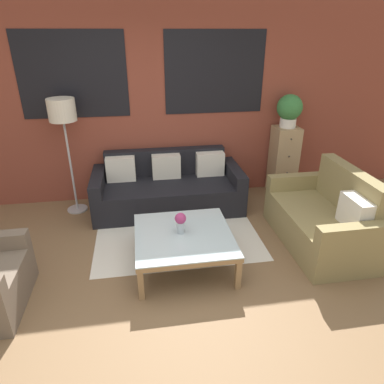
# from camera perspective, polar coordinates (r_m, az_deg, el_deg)

# --- Properties ---
(ground_plane) EXTENTS (16.00, 16.00, 0.00)m
(ground_plane) POSITION_cam_1_polar(r_m,az_deg,el_deg) (3.40, -4.18, -17.97)
(ground_plane) COLOR brown
(wall_back_brick) EXTENTS (8.40, 0.09, 2.80)m
(wall_back_brick) POSITION_cam_1_polar(r_m,az_deg,el_deg) (5.00, -7.44, 14.49)
(wall_back_brick) COLOR brown
(wall_back_brick) RESTS_ON ground_plane
(rug) EXTENTS (2.00, 1.45, 0.00)m
(rug) POSITION_cam_1_polar(r_m,az_deg,el_deg) (4.35, -2.49, -6.99)
(rug) COLOR silver
(rug) RESTS_ON ground_plane
(couch_dark) EXTENTS (2.06, 0.88, 0.78)m
(couch_dark) POSITION_cam_1_polar(r_m,az_deg,el_deg) (4.89, -4.04, 0.54)
(couch_dark) COLOR black
(couch_dark) RESTS_ON ground_plane
(settee_vintage) EXTENTS (0.80, 1.45, 0.92)m
(settee_vintage) POSITION_cam_1_polar(r_m,az_deg,el_deg) (4.32, 21.13, -4.38)
(settee_vintage) COLOR olive
(settee_vintage) RESTS_ON ground_plane
(coffee_table) EXTENTS (1.02, 1.02, 0.38)m
(coffee_table) POSITION_cam_1_polar(r_m,az_deg,el_deg) (3.66, -1.42, -7.65)
(coffee_table) COLOR silver
(coffee_table) RESTS_ON ground_plane
(floor_lamp) EXTENTS (0.34, 0.34, 1.57)m
(floor_lamp) POSITION_cam_1_polar(r_m,az_deg,el_deg) (4.74, -20.75, 11.72)
(floor_lamp) COLOR #B2B2B7
(floor_lamp) RESTS_ON ground_plane
(drawer_cabinet) EXTENTS (0.36, 0.37, 1.05)m
(drawer_cabinet) POSITION_cam_1_polar(r_m,az_deg,el_deg) (5.45, 14.96, 5.07)
(drawer_cabinet) COLOR tan
(drawer_cabinet) RESTS_ON ground_plane
(potted_plant) EXTENTS (0.37, 0.37, 0.47)m
(potted_plant) POSITION_cam_1_polar(r_m,az_deg,el_deg) (5.24, 15.93, 13.12)
(potted_plant) COLOR silver
(potted_plant) RESTS_ON drawer_cabinet
(flower_vase) EXTENTS (0.12, 0.12, 0.23)m
(flower_vase) POSITION_cam_1_polar(r_m,az_deg,el_deg) (3.59, -1.92, -4.92)
(flower_vase) COLOR #ADBCC6
(flower_vase) RESTS_ON coffee_table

